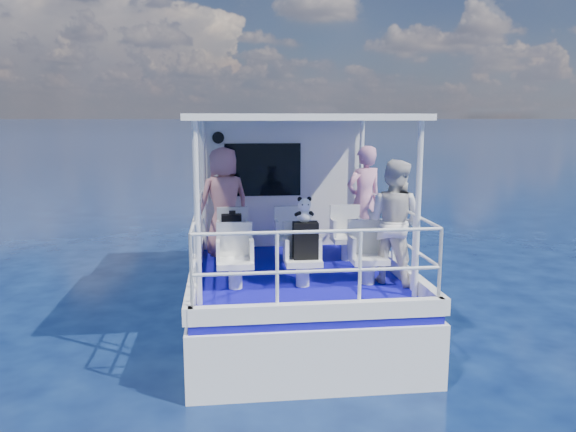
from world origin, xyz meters
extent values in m
plane|color=#071235|center=(0.00, 0.00, 0.00)|extent=(2000.00, 2000.00, 0.00)
cube|color=white|center=(0.00, 1.00, 0.00)|extent=(3.00, 7.00, 1.60)
cube|color=#110BA0|center=(0.00, 1.00, 0.85)|extent=(2.90, 6.90, 0.10)
cube|color=white|center=(0.00, 2.30, 2.00)|extent=(2.85, 2.00, 2.20)
cube|color=white|center=(0.00, -0.20, 3.14)|extent=(3.00, 3.20, 0.08)
cylinder|color=white|center=(-1.35, -1.70, 2.00)|extent=(0.07, 0.07, 2.20)
cylinder|color=white|center=(1.35, -1.70, 2.00)|extent=(0.07, 0.07, 2.20)
cylinder|color=white|center=(-1.35, 1.20, 2.00)|extent=(0.07, 0.07, 2.20)
cylinder|color=white|center=(1.35, 1.20, 2.00)|extent=(0.07, 0.07, 2.20)
cube|color=silver|center=(-0.90, 0.20, 1.09)|extent=(0.48, 0.46, 0.38)
cube|color=silver|center=(0.00, 0.20, 1.09)|extent=(0.48, 0.46, 0.38)
cube|color=silver|center=(0.90, 0.20, 1.09)|extent=(0.48, 0.46, 0.38)
cube|color=silver|center=(-0.90, -1.10, 1.09)|extent=(0.48, 0.46, 0.38)
cube|color=silver|center=(0.00, -1.10, 1.09)|extent=(0.48, 0.46, 0.38)
cube|color=silver|center=(0.90, -1.10, 1.09)|extent=(0.48, 0.46, 0.38)
imported|color=tan|center=(-1.03, 0.81, 1.78)|extent=(0.79, 0.68, 1.77)
imported|color=pink|center=(1.25, 0.56, 1.79)|extent=(0.76, 0.63, 1.79)
imported|color=white|center=(1.25, -1.05, 1.74)|extent=(1.03, 1.02, 1.68)
cube|color=black|center=(-0.92, 0.15, 1.48)|extent=(0.30, 0.17, 0.40)
cube|color=black|center=(0.03, -1.11, 1.53)|extent=(0.33, 0.18, 0.49)
cube|color=black|center=(-0.91, 0.14, 1.71)|extent=(0.10, 0.06, 0.06)
camera|label=1|loc=(-1.05, -8.30, 3.14)|focal=35.00mm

